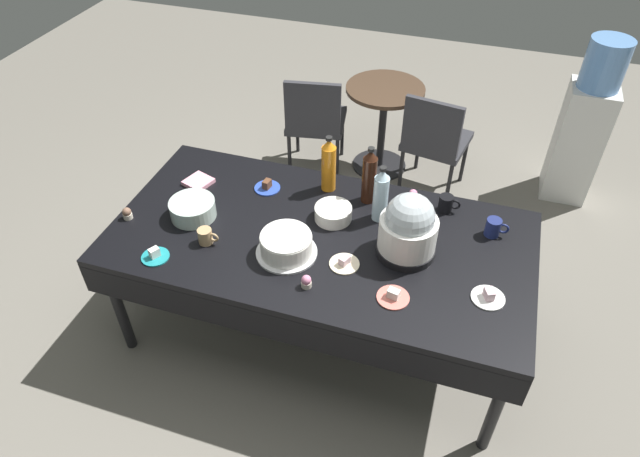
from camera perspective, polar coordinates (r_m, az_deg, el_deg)
ground at (r=3.49m, az=0.00°, el=-9.88°), size 9.00×9.00×0.00m
potluck_table at (r=2.98m, az=0.00°, el=-1.61°), size 2.20×1.10×0.75m
frosted_layer_cake at (r=2.81m, az=-3.44°, el=-1.66°), size 0.31×0.31×0.12m
slow_cooker at (r=2.78m, az=8.94°, el=0.03°), size 0.30×0.30×0.35m
glass_salad_bowl at (r=3.11m, az=-12.76°, el=1.95°), size 0.25×0.25×0.10m
ceramic_snack_bowl at (r=3.02m, az=1.34°, el=1.57°), size 0.20×0.20×0.08m
dessert_plate_teal at (r=2.93m, az=-16.36°, el=-2.62°), size 0.14×0.14×0.06m
dessert_plate_cream at (r=2.78m, az=2.48°, el=-3.50°), size 0.15×0.15×0.05m
dessert_plate_coral at (r=2.65m, az=7.41°, el=-6.82°), size 0.15×0.15×0.05m
dessert_plate_white at (r=2.74m, az=16.67°, el=-6.61°), size 0.16×0.16×0.06m
dessert_plate_cobalt at (r=3.26m, az=-5.37°, el=4.25°), size 0.15×0.15×0.06m
cupcake_rose at (r=2.67m, az=-1.39°, el=-5.40°), size 0.05×0.05×0.07m
cupcake_cocoa at (r=3.20m, az=9.39°, el=3.35°), size 0.05×0.05×0.07m
cupcake_lemon at (r=3.20m, az=-18.94°, el=1.45°), size 0.05×0.05×0.07m
soda_bottle_orange_juice at (r=3.16m, az=0.88°, el=6.44°), size 0.08×0.08×0.34m
soda_bottle_water at (r=2.97m, az=6.17°, el=3.39°), size 0.08×0.08×0.33m
soda_bottle_cola at (r=3.08m, az=5.01°, el=5.27°), size 0.08×0.08×0.35m
coffee_mug_tan at (r=2.94m, az=-11.49°, el=-0.77°), size 0.11×0.07×0.08m
coffee_mug_black at (r=3.15m, az=12.66°, el=2.48°), size 0.12×0.08×0.09m
coffee_mug_navy at (r=3.05m, az=17.17°, el=0.10°), size 0.12×0.08×0.10m
paper_napkin_stack at (r=3.36m, az=-12.20°, el=4.64°), size 0.18×0.18×0.02m
maroon_chair_left at (r=4.42m, az=-0.50°, el=11.10°), size 0.51×0.51×0.85m
maroon_chair_right at (r=4.26m, az=11.53°, el=8.95°), size 0.51×0.51×0.85m
round_cafe_table at (r=4.50m, az=6.44°, el=11.52°), size 0.60×0.60×0.72m
water_cooler at (r=4.54m, az=25.07°, el=9.32°), size 0.32×0.32×1.24m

